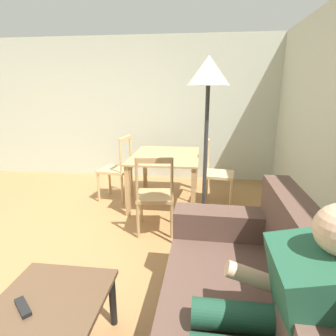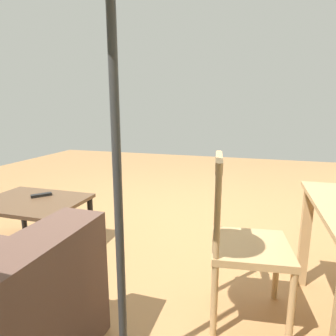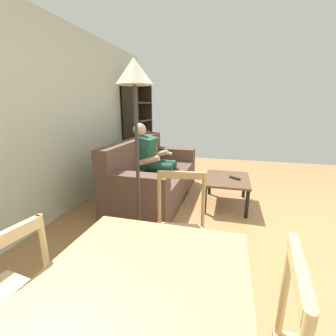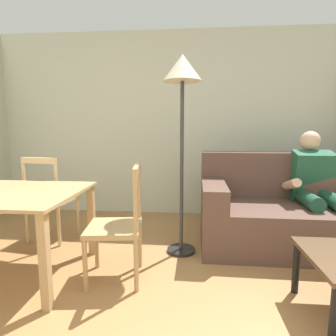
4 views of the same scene
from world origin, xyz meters
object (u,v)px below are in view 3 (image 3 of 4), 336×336
(dining_table, at_px, (132,318))
(tv_remote, at_px, (235,178))
(couch, at_px, (152,177))
(dining_chair_facing_couch, at_px, (179,234))
(person_lounging, at_px, (153,159))
(floor_lamp, at_px, (135,91))
(bookshelf, at_px, (138,139))
(coffee_table, at_px, (227,182))

(dining_table, bearing_deg, tv_remote, -9.73)
(couch, relative_size, dining_chair_facing_couch, 2.21)
(person_lounging, bearing_deg, tv_remote, -95.38)
(floor_lamp, bearing_deg, dining_table, -159.06)
(person_lounging, xyz_separation_m, bookshelf, (1.33, 0.80, 0.12))
(couch, xyz_separation_m, bookshelf, (1.47, 0.83, 0.40))
(couch, xyz_separation_m, dining_chair_facing_couch, (-1.73, -0.82, 0.10))
(bookshelf, height_order, floor_lamp, bookshelf)
(dining_table, height_order, floor_lamp, floor_lamp)
(person_lounging, relative_size, dining_table, 0.96)
(dining_table, bearing_deg, bookshelf, 21.64)
(coffee_table, bearing_deg, couch, 90.96)
(couch, relative_size, person_lounging, 1.73)
(tv_remote, height_order, floor_lamp, floor_lamp)
(coffee_table, bearing_deg, bookshelf, 54.10)
(person_lounging, height_order, coffee_table, person_lounging)
(dining_table, distance_m, dining_chair_facing_couch, 0.97)
(bookshelf, xyz_separation_m, floor_lamp, (-2.71, -1.10, 0.86))
(tv_remote, xyz_separation_m, dining_chair_facing_couch, (-1.75, 0.47, 0.01))
(tv_remote, bearing_deg, dining_table, 31.54)
(person_lounging, relative_size, bookshelf, 0.62)
(couch, relative_size, tv_remote, 12.23)
(coffee_table, xyz_separation_m, floor_lamp, (-1.26, 0.90, 1.24))
(coffee_table, distance_m, bookshelf, 2.50)
(person_lounging, bearing_deg, coffee_table, -95.59)
(coffee_table, distance_m, dining_chair_facing_couch, 1.79)
(person_lounging, relative_size, floor_lamp, 0.63)
(bookshelf, relative_size, floor_lamp, 1.01)
(dining_chair_facing_couch, height_order, floor_lamp, floor_lamp)
(couch, bearing_deg, dining_chair_facing_couch, -154.82)
(tv_remote, bearing_deg, person_lounging, -54.10)
(person_lounging, xyz_separation_m, floor_lamp, (-1.38, -0.30, 0.98))
(dining_table, height_order, dining_chair_facing_couch, dining_chair_facing_couch)
(person_lounging, bearing_deg, dining_chair_facing_couch, -155.70)
(tv_remote, height_order, dining_chair_facing_couch, dining_chair_facing_couch)
(person_lounging, distance_m, bookshelf, 1.56)
(coffee_table, xyz_separation_m, dining_chair_facing_couch, (-1.75, 0.36, 0.08))
(couch, xyz_separation_m, tv_remote, (0.01, -1.28, 0.09))
(couch, height_order, dining_table, couch)
(couch, height_order, floor_lamp, floor_lamp)
(coffee_table, bearing_deg, person_lounging, 84.41)
(floor_lamp, bearing_deg, dining_chair_facing_couch, -131.77)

